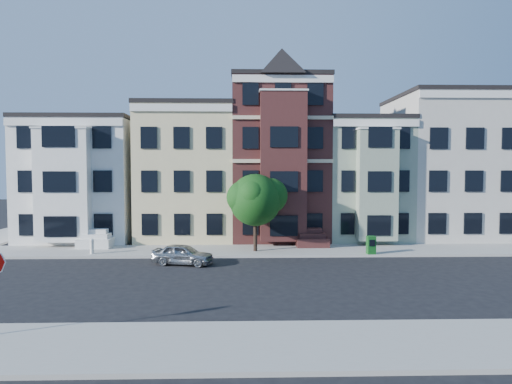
{
  "coord_description": "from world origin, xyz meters",
  "views": [
    {
      "loc": [
        -2.72,
        -21.69,
        5.5
      ],
      "look_at": [
        -2.05,
        3.18,
        4.2
      ],
      "focal_mm": 32.0,
      "sensor_mm": 36.0,
      "label": 1
    }
  ],
  "objects_px": {
    "street_tree": "(255,204)",
    "fire_hydrant": "(92,248)",
    "parked_car": "(183,254)",
    "newspaper_box": "(371,245)"
  },
  "relations": [
    {
      "from": "street_tree",
      "to": "fire_hydrant",
      "type": "height_order",
      "value": "street_tree"
    },
    {
      "from": "newspaper_box",
      "to": "parked_car",
      "type": "bearing_deg",
      "value": -172.89
    },
    {
      "from": "fire_hydrant",
      "to": "newspaper_box",
      "type": "bearing_deg",
      "value": -1.75
    },
    {
      "from": "parked_car",
      "to": "street_tree",
      "type": "bearing_deg",
      "value": -37.84
    },
    {
      "from": "parked_car",
      "to": "newspaper_box",
      "type": "bearing_deg",
      "value": -65.82
    },
    {
      "from": "street_tree",
      "to": "parked_car",
      "type": "xyz_separation_m",
      "value": [
        -4.23,
        -3.37,
        -2.63
      ]
    },
    {
      "from": "street_tree",
      "to": "fire_hydrant",
      "type": "bearing_deg",
      "value": -176.04
    },
    {
      "from": "newspaper_box",
      "to": "street_tree",
      "type": "bearing_deg",
      "value": 166.78
    },
    {
      "from": "street_tree",
      "to": "fire_hydrant",
      "type": "xyz_separation_m",
      "value": [
        -10.24,
        -0.71,
        -2.7
      ]
    },
    {
      "from": "parked_car",
      "to": "newspaper_box",
      "type": "relative_size",
      "value": 3.11
    }
  ]
}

